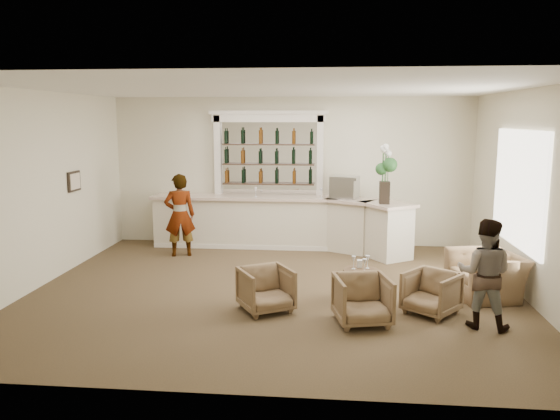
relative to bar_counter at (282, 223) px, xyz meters
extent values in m
plane|color=brown|center=(0.16, -3.00, -0.57)|extent=(8.00, 8.00, 0.00)
cube|color=beige|center=(0.16, 0.50, 1.08)|extent=(8.00, 0.04, 3.30)
cube|color=beige|center=(-3.84, -3.00, 1.08)|extent=(0.04, 7.00, 3.30)
cube|color=beige|center=(4.16, -3.00, 1.08)|extent=(0.04, 7.00, 3.30)
cube|color=white|center=(0.16, -3.00, 2.73)|extent=(8.00, 7.00, 0.04)
cube|color=white|center=(4.13, -2.50, 1.13)|extent=(0.05, 2.40, 1.90)
cube|color=black|center=(-3.81, -1.80, 1.08)|extent=(0.04, 0.46, 0.38)
cube|color=beige|center=(-3.78, -1.80, 1.08)|extent=(0.01, 0.38, 0.30)
cube|color=beige|center=(-0.84, 0.15, -0.03)|extent=(4.00, 0.70, 1.08)
cube|color=beige|center=(-0.84, 0.13, 0.54)|extent=(4.10, 0.82, 0.06)
cube|color=beige|center=(1.51, -0.08, -0.03)|extent=(1.12, 1.04, 1.08)
cube|color=beige|center=(1.51, -0.10, 0.54)|extent=(1.27, 1.19, 0.06)
cube|color=beige|center=(2.21, -0.60, -0.03)|extent=(1.08, 1.14, 1.08)
cube|color=beige|center=(2.21, -0.62, 0.54)|extent=(1.24, 1.29, 0.06)
cube|color=silver|center=(-0.84, -0.18, -0.52)|extent=(4.00, 0.06, 0.10)
cube|color=white|center=(-0.34, 0.48, 1.38)|extent=(2.15, 0.02, 1.65)
cube|color=silver|center=(-1.49, 0.42, 0.88)|extent=(0.14, 0.16, 2.90)
cube|color=silver|center=(0.81, 0.42, 0.88)|extent=(0.14, 0.16, 2.90)
cube|color=silver|center=(-0.34, 0.42, 2.27)|extent=(2.52, 0.16, 0.18)
cube|color=silver|center=(-0.34, 0.42, 2.39)|extent=(2.64, 0.20, 0.08)
cube|color=#37261B|center=(-0.34, 0.37, 0.81)|extent=(2.05, 0.20, 0.03)
cube|color=#37261B|center=(-0.34, 0.37, 1.25)|extent=(2.05, 0.20, 0.03)
cube|color=#37261B|center=(-0.34, 0.37, 1.69)|extent=(2.05, 0.20, 0.03)
cylinder|color=#4B3520|center=(1.56, -3.37, -0.32)|extent=(0.56, 0.56, 0.50)
imported|color=gray|center=(-2.04, -0.85, 0.29)|extent=(0.72, 0.58, 1.72)
imported|color=gray|center=(3.17, -4.32, 0.18)|extent=(0.88, 0.78, 1.51)
imported|color=brown|center=(0.14, -3.97, -0.24)|extent=(0.97, 0.98, 0.66)
imported|color=brown|center=(1.53, -4.35, -0.23)|extent=(0.88, 0.89, 0.68)
imported|color=brown|center=(2.56, -3.86, -0.26)|extent=(0.96, 0.97, 0.63)
imported|color=brown|center=(3.56, -2.99, -0.22)|extent=(1.18, 1.28, 0.71)
cube|color=#ADAEB2|center=(1.35, -0.04, 0.80)|extent=(0.66, 0.61, 0.48)
cube|color=black|center=(2.14, -0.71, 0.79)|extent=(0.20, 0.20, 0.45)
cube|color=white|center=(1.54, -3.23, -0.01)|extent=(0.08, 0.08, 0.12)
camera|label=1|loc=(1.09, -11.69, 2.26)|focal=35.00mm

